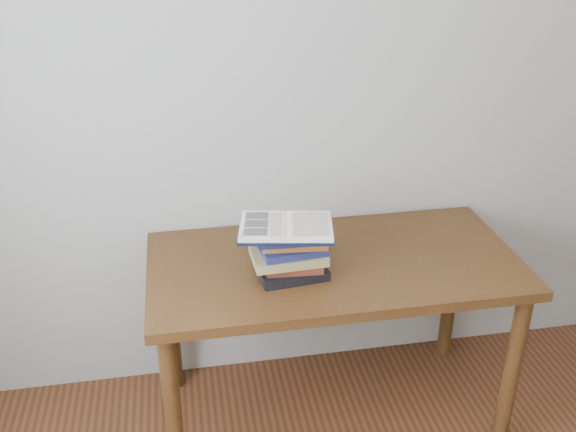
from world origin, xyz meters
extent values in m
cube|color=#A7A69E|center=(0.00, 1.75, 1.30)|extent=(3.50, 0.04, 2.60)
cube|color=#4F2F13|center=(-0.05, 1.38, 0.71)|extent=(1.37, 0.68, 0.04)
cylinder|color=#4F2F13|center=(-0.67, 1.10, 0.35)|extent=(0.06, 0.06, 0.69)
cylinder|color=#4F2F13|center=(0.57, 1.10, 0.35)|extent=(0.06, 0.06, 0.69)
cylinder|color=#4F2F13|center=(-0.67, 1.66, 0.35)|extent=(0.06, 0.06, 0.69)
cylinder|color=#4F2F13|center=(0.57, 1.66, 0.35)|extent=(0.06, 0.06, 0.69)
cube|color=black|center=(-0.22, 1.31, 0.75)|extent=(0.25, 0.20, 0.03)
cube|color=maroon|center=(-0.22, 1.32, 0.78)|extent=(0.21, 0.16, 0.03)
cube|color=#A39054|center=(-0.24, 1.31, 0.81)|extent=(0.26, 0.18, 0.03)
cube|color=navy|center=(-0.22, 1.31, 0.84)|extent=(0.23, 0.16, 0.03)
cube|color=#AC6F27|center=(-0.21, 1.32, 0.87)|extent=(0.23, 0.16, 0.03)
cube|color=navy|center=(-0.24, 1.31, 0.90)|extent=(0.22, 0.17, 0.03)
cube|color=black|center=(-0.25, 1.30, 0.92)|extent=(0.36, 0.28, 0.01)
cube|color=silver|center=(-0.32, 1.32, 0.93)|extent=(0.19, 0.24, 0.01)
cube|color=silver|center=(-0.17, 1.29, 0.93)|extent=(0.19, 0.24, 0.01)
cylinder|color=silver|center=(-0.25, 1.30, 0.93)|extent=(0.05, 0.21, 0.01)
cube|color=black|center=(-0.33, 1.38, 0.94)|extent=(0.09, 0.06, 0.00)
cube|color=black|center=(-0.34, 1.32, 0.94)|extent=(0.09, 0.06, 0.00)
cube|color=black|center=(-0.36, 1.26, 0.94)|extent=(0.09, 0.06, 0.00)
cube|color=beige|center=(-0.28, 1.31, 0.94)|extent=(0.07, 0.18, 0.00)
cube|color=beige|center=(-0.16, 1.29, 0.94)|extent=(0.15, 0.20, 0.00)
camera|label=1|loc=(-0.58, -0.60, 1.93)|focal=40.00mm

